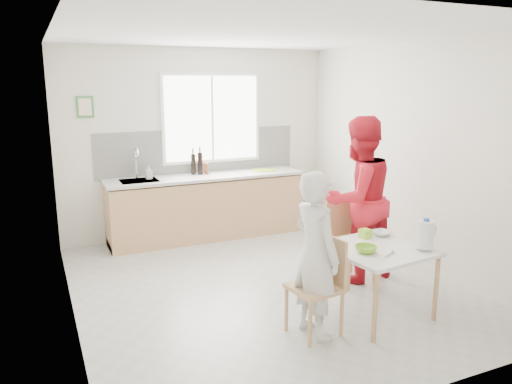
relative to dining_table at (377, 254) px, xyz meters
The scene contains 21 objects.
ground 1.41m from the dining_table, 122.48° to the left, with size 4.50×4.50×0.00m, color #B7B7B2.
room_shell 1.64m from the dining_table, 122.48° to the left, with size 4.50×4.50×4.50m.
window 3.51m from the dining_table, 98.33° to the left, with size 1.50×0.06×1.30m.
backsplash 3.44m from the dining_table, 101.66° to the left, with size 3.00×0.02×0.65m, color white.
picture_frame 4.19m from the dining_table, 124.04° to the left, with size 0.22×0.03×0.28m.
kitchen_counter 3.11m from the dining_table, 102.81° to the left, with size 2.84×0.64×1.37m.
dining_table is the anchor object (origin of this frame).
chair_left 0.69m from the dining_table, behind, with size 0.46×0.46×0.89m.
chair_far 0.90m from the dining_table, 73.82° to the left, with size 0.50×0.50×0.97m.
person_white 0.76m from the dining_table, behind, with size 0.55×0.36×1.50m, color silver.
person_red 0.98m from the dining_table, 66.59° to the left, with size 0.91×0.71×1.86m, color red.
bowl_green 0.23m from the dining_table, 159.11° to the right, with size 0.20×0.20×0.06m, color #7ABD2B.
bowl_white 0.40m from the dining_table, 46.66° to the left, with size 0.19×0.19×0.05m, color silver.
milk_jug 0.48m from the dining_table, 34.01° to the right, with size 0.22×0.16×0.28m.
green_box 0.32m from the dining_table, 77.20° to the left, with size 0.10×0.10×0.09m, color #94D932.
spoon 0.25m from the dining_table, 103.13° to the right, with size 0.01×0.01×0.16m, color #A5A5AA.
cutting_board 3.06m from the dining_table, 85.29° to the left, with size 0.35×0.25×0.01m, color #9FC32D.
wine_bottle_a 3.24m from the dining_table, 103.28° to the left, with size 0.07×0.07×0.32m, color black.
wine_bottle_b 3.29m from the dining_table, 104.74° to the left, with size 0.07×0.07×0.30m, color black.
jar_amber 3.21m from the dining_table, 101.69° to the left, with size 0.06×0.06×0.16m, color brown.
soap_bottle 3.45m from the dining_table, 115.62° to the left, with size 0.08×0.09×0.19m, color #999999.
Camera 1 is at (-2.24, -4.71, 2.23)m, focal length 35.00 mm.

